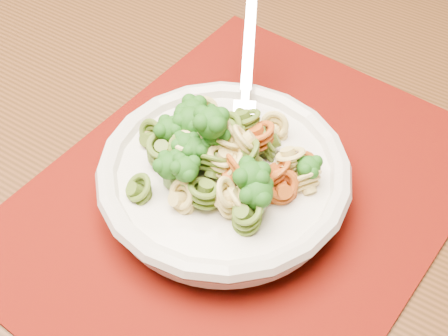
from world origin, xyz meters
TOP-DOWN VIEW (x-y plane):
  - dining_table at (0.17, -0.42)m, footprint 1.55×1.26m
  - placemat at (0.27, -0.46)m, footprint 0.53×0.46m
  - pasta_bowl at (0.25, -0.45)m, footprint 0.24×0.24m
  - pasta_broccoli_heap at (0.25, -0.45)m, footprint 0.20×0.20m
  - fork at (0.31, -0.41)m, footprint 0.14×0.15m

SIDE VIEW (x-z plane):
  - dining_table at x=0.17m, z-range 0.26..1.00m
  - placemat at x=0.27m, z-range 0.74..0.74m
  - pasta_bowl at x=0.25m, z-range 0.74..0.79m
  - fork at x=0.31m, z-range 0.75..0.82m
  - pasta_broccoli_heap at x=0.25m, z-range 0.75..0.82m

